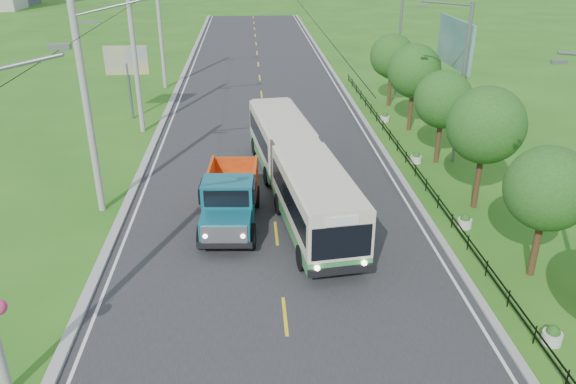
{
  "coord_description": "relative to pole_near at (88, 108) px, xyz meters",
  "views": [
    {
      "loc": [
        -1.02,
        -15.98,
        12.16
      ],
      "look_at": [
        0.55,
        6.28,
        1.9
      ],
      "focal_mm": 35.0,
      "sensor_mm": 36.0,
      "label": 1
    }
  ],
  "objects": [
    {
      "name": "road",
      "position": [
        8.26,
        11.0,
        -5.08
      ],
      "size": [
        14.0,
        120.0,
        0.02
      ],
      "primitive_type": "cube",
      "color": "#28282B",
      "rests_on": "ground"
    },
    {
      "name": "pole_near",
      "position": [
        0.0,
        0.0,
        0.0
      ],
      "size": [
        3.51,
        0.32,
        10.0
      ],
      "color": "gray",
      "rests_on": "ground"
    },
    {
      "name": "dump_truck",
      "position": [
        6.25,
        -1.98,
        -3.64
      ],
      "size": [
        2.74,
        6.27,
        2.58
      ],
      "rotation": [
        0.0,
        0.0,
        -0.06
      ],
      "color": "#115B6B",
      "rests_on": "ground"
    },
    {
      "name": "streetlight_far",
      "position": [
        18.9,
        19.0,
        -0.19
      ],
      "size": [
        3.02,
        0.2,
        9.07
      ],
      "color": "slate",
      "rests_on": "ground"
    },
    {
      "name": "edge_line_left",
      "position": [
        1.61,
        11.0,
        -5.07
      ],
      "size": [
        0.12,
        120.0,
        0.0
      ],
      "primitive_type": "cube",
      "color": "silver",
      "rests_on": "road"
    },
    {
      "name": "billboard_left",
      "position": [
        -1.24,
        15.0,
        -1.23
      ],
      "size": [
        3.0,
        0.2,
        5.2
      ],
      "color": "slate",
      "rests_on": "ground"
    },
    {
      "name": "tree_third",
      "position": [
        18.12,
        -0.86,
        -1.11
      ],
      "size": [
        3.6,
        3.62,
        6.0
      ],
      "color": "#382314",
      "rests_on": "ground"
    },
    {
      "name": "pole_far",
      "position": [
        0.0,
        24.0,
        0.0
      ],
      "size": [
        3.51,
        0.32,
        10.0
      ],
      "color": "gray",
      "rests_on": "ground"
    },
    {
      "name": "ground",
      "position": [
        8.26,
        -9.0,
        -5.09
      ],
      "size": [
        240.0,
        240.0,
        0.0
      ],
      "primitive_type": "plane",
      "color": "#246417",
      "rests_on": "ground"
    },
    {
      "name": "railing_right",
      "position": [
        16.26,
        5.0,
        -4.79
      ],
      "size": [
        0.04,
        40.0,
        0.6
      ],
      "primitive_type": "cube",
      "color": "black",
      "rests_on": "ground"
    },
    {
      "name": "planter_mid",
      "position": [
        16.86,
        5.0,
        -4.81
      ],
      "size": [
        0.64,
        0.64,
        0.67
      ],
      "color": "silver",
      "rests_on": "ground"
    },
    {
      "name": "centre_dash",
      "position": [
        8.26,
        -9.0,
        -5.07
      ],
      "size": [
        0.12,
        2.2,
        0.0
      ],
      "primitive_type": "cube",
      "color": "yellow",
      "rests_on": "road"
    },
    {
      "name": "pole_mid",
      "position": [
        0.0,
        12.0,
        0.0
      ],
      "size": [
        3.51,
        0.32,
        10.0
      ],
      "color": "gray",
      "rests_on": "ground"
    },
    {
      "name": "planter_near",
      "position": [
        16.86,
        -3.0,
        -4.81
      ],
      "size": [
        0.64,
        0.64,
        0.67
      ],
      "color": "silver",
      "rests_on": "ground"
    },
    {
      "name": "bus",
      "position": [
        9.48,
        0.51,
        -3.27
      ],
      "size": [
        4.49,
        15.94,
        3.04
      ],
      "rotation": [
        0.0,
        0.0,
        0.13
      ],
      "color": "#348342",
      "rests_on": "ground"
    },
    {
      "name": "edge_line_right",
      "position": [
        14.91,
        11.0,
        -5.07
      ],
      "size": [
        0.12,
        120.0,
        0.0
      ],
      "primitive_type": "cube",
      "color": "silver",
      "rests_on": "road"
    },
    {
      "name": "tree_fourth",
      "position": [
        18.12,
        5.14,
        -1.51
      ],
      "size": [
        3.24,
        3.31,
        5.4
      ],
      "color": "#382314",
      "rests_on": "ground"
    },
    {
      "name": "planter_far",
      "position": [
        16.86,
        13.0,
        -4.81
      ],
      "size": [
        0.64,
        0.64,
        0.67
      ],
      "color": "silver",
      "rests_on": "ground"
    },
    {
      "name": "billboard_right",
      "position": [
        20.56,
        11.0,
        0.25
      ],
      "size": [
        0.24,
        6.0,
        7.3
      ],
      "color": "slate",
      "rests_on": "ground"
    },
    {
      "name": "streetlight_mid",
      "position": [
        18.9,
        5.0,
        -0.19
      ],
      "size": [
        3.02,
        0.2,
        9.07
      ],
      "color": "slate",
      "rests_on": "ground"
    },
    {
      "name": "curb_right",
      "position": [
        15.41,
        11.0,
        -5.04
      ],
      "size": [
        0.3,
        120.0,
        0.1
      ],
      "primitive_type": "cube",
      "color": "#9E9E99",
      "rests_on": "ground"
    },
    {
      "name": "tree_back",
      "position": [
        18.12,
        17.14,
        -1.44
      ],
      "size": [
        3.3,
        3.36,
        5.5
      ],
      "color": "#382314",
      "rests_on": "ground"
    },
    {
      "name": "tree_fifth",
      "position": [
        18.12,
        11.14,
        -1.24
      ],
      "size": [
        3.48,
        3.52,
        5.8
      ],
      "color": "#382314",
      "rests_on": "ground"
    },
    {
      "name": "curb_left",
      "position": [
        1.06,
        11.0,
        -5.02
      ],
      "size": [
        0.4,
        120.0,
        0.15
      ],
      "primitive_type": "cube",
      "color": "#9E9E99",
      "rests_on": "ground"
    },
    {
      "name": "planter_front",
      "position": [
        16.86,
        -11.0,
        -4.81
      ],
      "size": [
        0.64,
        0.64,
        0.67
      ],
      "color": "silver",
      "rests_on": "ground"
    },
    {
      "name": "tree_second",
      "position": [
        18.12,
        -6.86,
        -1.57
      ],
      "size": [
        3.18,
        3.26,
        5.3
      ],
      "color": "#382314",
      "rests_on": "ground"
    }
  ]
}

